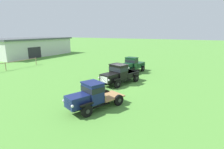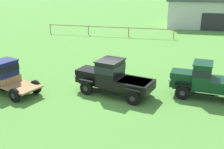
% 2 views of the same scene
% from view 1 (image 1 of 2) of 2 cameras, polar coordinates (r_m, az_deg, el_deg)
% --- Properties ---
extents(ground_plane, '(240.00, 240.00, 0.00)m').
position_cam_1_polar(ground_plane, '(19.46, 3.14, -3.21)').
color(ground_plane, '#518E38').
extents(farm_shed, '(18.42, 9.72, 4.21)m').
position_cam_1_polar(farm_shed, '(47.07, -24.87, 8.24)').
color(farm_shed, silver).
rests_on(farm_shed, ground).
extents(vintage_truck_foreground_near, '(4.96, 3.12, 2.09)m').
position_cam_1_polar(vintage_truck_foreground_near, '(13.09, -6.90, -6.90)').
color(vintage_truck_foreground_near, black).
rests_on(vintage_truck_foreground_near, ground).
extents(vintage_truck_second_in_line, '(5.35, 3.12, 2.24)m').
position_cam_1_polar(vintage_truck_second_in_line, '(19.43, 2.45, 0.23)').
color(vintage_truck_second_in_line, black).
rests_on(vintage_truck_second_in_line, ground).
extents(vintage_truck_midrow_center, '(4.81, 2.40, 2.23)m').
position_cam_1_polar(vintage_truck_midrow_center, '(24.90, 6.73, 3.15)').
color(vintage_truck_midrow_center, black).
rests_on(vintage_truck_midrow_center, ground).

